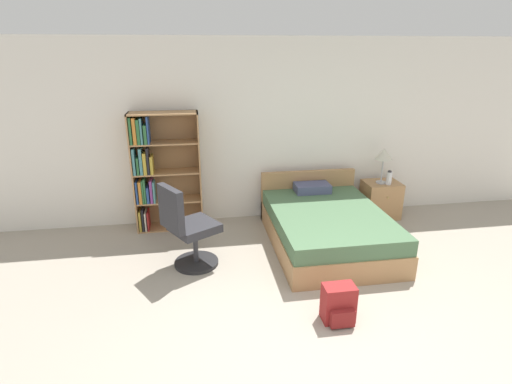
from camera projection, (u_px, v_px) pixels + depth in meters
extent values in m
plane|color=#A39989|center=(347.00, 369.00, 3.23)|extent=(14.00, 14.00, 0.00)
cube|color=white|center=(272.00, 132.00, 5.78)|extent=(9.00, 0.06, 2.60)
cube|color=#AD7F51|center=(134.00, 174.00, 5.43)|extent=(0.02, 0.33, 1.65)
cube|color=#AD7F51|center=(200.00, 171.00, 5.56)|extent=(0.02, 0.33, 1.65)
cube|color=#936C45|center=(168.00, 169.00, 5.64)|extent=(0.92, 0.01, 1.65)
cube|color=#AD7F51|center=(172.00, 226.00, 5.77)|extent=(0.88, 0.31, 0.02)
cube|color=gold|center=(141.00, 220.00, 5.61)|extent=(0.03, 0.21, 0.29)
cube|color=black|center=(144.00, 218.00, 5.63)|extent=(0.03, 0.25, 0.32)
cube|color=beige|center=(146.00, 220.00, 5.65)|extent=(0.02, 0.25, 0.27)
cube|color=maroon|center=(149.00, 220.00, 5.65)|extent=(0.02, 0.24, 0.27)
cube|color=#AD7F51|center=(169.00, 200.00, 5.63)|extent=(0.88, 0.31, 0.02)
cube|color=navy|center=(137.00, 191.00, 5.47)|extent=(0.02, 0.21, 0.32)
cube|color=orange|center=(141.00, 191.00, 5.49)|extent=(0.04, 0.26, 0.31)
cube|color=#2D6638|center=(143.00, 190.00, 5.48)|extent=(0.02, 0.23, 0.33)
cube|color=#2D6638|center=(145.00, 190.00, 5.48)|extent=(0.03, 0.21, 0.35)
cube|color=navy|center=(149.00, 193.00, 5.52)|extent=(0.03, 0.25, 0.23)
cube|color=#7A387F|center=(152.00, 190.00, 5.52)|extent=(0.04, 0.26, 0.32)
cube|color=teal|center=(154.00, 191.00, 5.49)|extent=(0.02, 0.19, 0.30)
cube|color=#AD7F51|center=(167.00, 172.00, 5.49)|extent=(0.88, 0.31, 0.02)
cube|color=teal|center=(134.00, 161.00, 5.31)|extent=(0.03, 0.19, 0.36)
cube|color=#2D6638|center=(138.00, 165.00, 5.33)|extent=(0.03, 0.18, 0.23)
cube|color=teal|center=(141.00, 160.00, 5.34)|extent=(0.04, 0.24, 0.35)
cube|color=gold|center=(145.00, 163.00, 5.34)|extent=(0.04, 0.19, 0.29)
cube|color=black|center=(148.00, 160.00, 5.35)|extent=(0.03, 0.21, 0.36)
cube|color=gold|center=(152.00, 164.00, 5.37)|extent=(0.04, 0.22, 0.24)
cube|color=#AD7F51|center=(165.00, 142.00, 5.35)|extent=(0.88, 0.31, 0.02)
cube|color=#2D6638|center=(131.00, 131.00, 5.17)|extent=(0.03, 0.19, 0.35)
cube|color=orange|center=(135.00, 130.00, 5.21)|extent=(0.04, 0.26, 0.34)
cube|color=#2D6638|center=(139.00, 131.00, 5.22)|extent=(0.04, 0.26, 0.32)
cube|color=teal|center=(142.00, 131.00, 5.20)|extent=(0.03, 0.20, 0.34)
cube|color=#2D6638|center=(146.00, 134.00, 5.23)|extent=(0.04, 0.22, 0.25)
cube|color=navy|center=(148.00, 129.00, 5.22)|extent=(0.02, 0.24, 0.36)
cube|color=#AD7F51|center=(162.00, 113.00, 5.22)|extent=(0.92, 0.33, 0.02)
cube|color=#AD7F51|center=(327.00, 235.00, 5.20)|extent=(1.41, 1.96, 0.29)
cube|color=#4C704C|center=(328.00, 218.00, 5.11)|extent=(1.38, 1.92, 0.20)
cube|color=#AD7F51|center=(308.00, 194.00, 5.99)|extent=(1.41, 0.08, 0.74)
cube|color=#4C5175|center=(312.00, 188.00, 5.74)|extent=(0.50, 0.30, 0.12)
cylinder|color=#232326|center=(197.00, 262.00, 4.79)|extent=(0.52, 0.52, 0.04)
cylinder|color=#333338|center=(196.00, 246.00, 4.71)|extent=(0.06, 0.06, 0.40)
cube|color=#2D2D33|center=(194.00, 227.00, 4.63)|extent=(0.66, 0.66, 0.10)
cube|color=#2D2D33|center=(171.00, 209.00, 4.35)|extent=(0.29, 0.42, 0.50)
cube|color=#AD7F51|center=(381.00, 199.00, 6.06)|extent=(0.52, 0.42, 0.55)
sphere|color=tan|center=(388.00, 198.00, 5.82)|extent=(0.02, 0.02, 0.02)
cylinder|color=#B2B2B7|center=(381.00, 182.00, 5.93)|extent=(0.15, 0.15, 0.02)
cylinder|color=#B2B2B7|center=(382.00, 171.00, 5.87)|extent=(0.02, 0.02, 0.35)
cone|color=beige|center=(384.00, 154.00, 5.79)|extent=(0.25, 0.25, 0.16)
cylinder|color=silver|center=(389.00, 178.00, 5.84)|extent=(0.08, 0.08, 0.19)
cylinder|color=#2D2D33|center=(390.00, 171.00, 5.81)|extent=(0.05, 0.05, 0.02)
cube|color=maroon|center=(338.00, 303.00, 3.75)|extent=(0.30, 0.19, 0.37)
cube|color=maroon|center=(343.00, 319.00, 3.66)|extent=(0.23, 0.07, 0.17)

